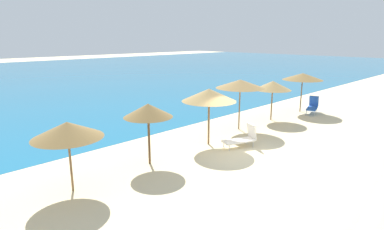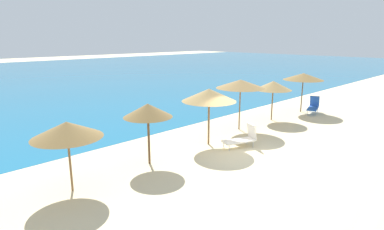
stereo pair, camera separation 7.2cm
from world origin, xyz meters
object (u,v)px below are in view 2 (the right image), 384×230
object	(u,v)px
beach_umbrella_1	(67,130)
lounge_chair_0	(242,138)
beach_umbrella_4	(241,84)
beach_umbrella_3	(209,95)
lounge_chair_1	(313,106)
beach_umbrella_5	(273,86)
beach_umbrella_2	(148,111)
beach_umbrella_6	(303,77)

from	to	relation	value
beach_umbrella_1	lounge_chair_0	bearing A→B (deg)	-9.79
beach_umbrella_1	beach_umbrella_4	distance (m)	9.95
beach_umbrella_1	beach_umbrella_3	bearing A→B (deg)	0.37
beach_umbrella_3	lounge_chair_1	distance (m)	10.10
beach_umbrella_1	beach_umbrella_3	world-z (taller)	beach_umbrella_3
beach_umbrella_3	beach_umbrella_5	xyz separation A→B (m)	(6.27, 0.43, -0.25)
beach_umbrella_2	lounge_chair_1	distance (m)	13.51
beach_umbrella_3	beach_umbrella_4	size ratio (longest dim) A/B	0.97
beach_umbrella_1	beach_umbrella_3	size ratio (longest dim) A/B	0.89
beach_umbrella_2	beach_umbrella_6	world-z (taller)	beach_umbrella_6
beach_umbrella_4	lounge_chair_0	world-z (taller)	beach_umbrella_4
beach_umbrella_6	lounge_chair_1	size ratio (longest dim) A/B	1.52
lounge_chair_1	beach_umbrella_3	bearing A→B (deg)	68.73
beach_umbrella_3	lounge_chair_0	size ratio (longest dim) A/B	1.60
beach_umbrella_6	beach_umbrella_1	bearing A→B (deg)	-179.09
beach_umbrella_2	beach_umbrella_1	bearing A→B (deg)	-178.02
beach_umbrella_3	beach_umbrella_4	distance (m)	3.18
beach_umbrella_1	beach_umbrella_6	bearing A→B (deg)	0.91
beach_umbrella_2	beach_umbrella_4	bearing A→B (deg)	4.17
beach_umbrella_3	beach_umbrella_6	world-z (taller)	beach_umbrella_3
beach_umbrella_6	lounge_chair_1	world-z (taller)	beach_umbrella_6
beach_umbrella_4	lounge_chair_1	size ratio (longest dim) A/B	1.59
beach_umbrella_3	beach_umbrella_2	bearing A→B (deg)	178.85
beach_umbrella_6	lounge_chair_1	distance (m)	2.12
beach_umbrella_1	beach_umbrella_5	xyz separation A→B (m)	(13.07, 0.48, 0.03)
beach_umbrella_1	beach_umbrella_6	xyz separation A→B (m)	(16.48, 0.26, 0.31)
lounge_chair_0	lounge_chair_1	size ratio (longest dim) A/B	0.96
beach_umbrella_2	beach_umbrella_6	size ratio (longest dim) A/B	0.93
lounge_chair_0	beach_umbrella_1	bearing A→B (deg)	101.13
beach_umbrella_3	beach_umbrella_4	xyz separation A→B (m)	(3.13, 0.55, 0.15)
beach_umbrella_4	beach_umbrella_5	distance (m)	3.17
beach_umbrella_1	lounge_chair_1	size ratio (longest dim) A/B	1.36
beach_umbrella_2	beach_umbrella_6	distance (m)	13.17
lounge_chair_0	beach_umbrella_3	bearing A→B (deg)	53.10
beach_umbrella_5	lounge_chair_0	xyz separation A→B (m)	(-5.42, -1.80, -1.73)
beach_umbrella_2	lounge_chair_0	bearing A→B (deg)	-18.28
beach_umbrella_3	lounge_chair_0	distance (m)	2.56
beach_umbrella_3	beach_umbrella_5	size ratio (longest dim) A/B	1.11
beach_umbrella_1	beach_umbrella_2	size ratio (longest dim) A/B	0.96
beach_umbrella_3	beach_umbrella_6	xyz separation A→B (m)	(9.68, 0.22, 0.03)
beach_umbrella_5	lounge_chair_1	xyz separation A→B (m)	(3.62, -0.99, -1.68)
beach_umbrella_4	lounge_chair_1	xyz separation A→B (m)	(6.77, -1.11, -2.09)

